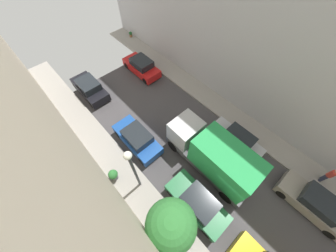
% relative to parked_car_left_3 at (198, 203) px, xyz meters
% --- Properties ---
extents(ground, '(32.00, 32.00, 0.00)m').
position_rel_parked_car_left_3_xyz_m(ground, '(2.70, -1.10, -0.72)').
color(ground, '#423F42').
extents(sidewalk_left, '(2.00, 44.00, 0.15)m').
position_rel_parked_car_left_3_xyz_m(sidewalk_left, '(-2.30, -1.10, -0.64)').
color(sidewalk_left, gray).
rests_on(sidewalk_left, ground).
extents(sidewalk_right, '(2.00, 44.00, 0.15)m').
position_rel_parked_car_left_3_xyz_m(sidewalk_right, '(7.70, -1.10, -0.64)').
color(sidewalk_right, gray).
rests_on(sidewalk_right, ground).
extents(parked_car_left_3, '(1.78, 4.20, 1.57)m').
position_rel_parked_car_left_3_xyz_m(parked_car_left_3, '(0.00, 0.00, 0.00)').
color(parked_car_left_3, '#1E6638').
rests_on(parked_car_left_3, ground).
extents(parked_car_left_4, '(1.78, 4.20, 1.57)m').
position_rel_parked_car_left_3_xyz_m(parked_car_left_4, '(0.00, 6.24, 0.00)').
color(parked_car_left_4, '#194799').
rests_on(parked_car_left_4, ground).
extents(parked_car_left_5, '(1.78, 4.20, 1.57)m').
position_rel_parked_car_left_3_xyz_m(parked_car_left_5, '(0.00, 13.46, 0.00)').
color(parked_car_left_5, black).
rests_on(parked_car_left_5, ground).
extents(parked_car_right_1, '(1.78, 4.20, 1.57)m').
position_rel_parked_car_left_3_xyz_m(parked_car_right_1, '(5.40, -4.95, 0.00)').
color(parked_car_right_1, gray).
rests_on(parked_car_right_1, ground).
extents(parked_car_right_2, '(1.78, 4.20, 1.57)m').
position_rel_parked_car_left_3_xyz_m(parked_car_right_2, '(5.40, 1.05, 0.00)').
color(parked_car_right_2, silver).
rests_on(parked_car_right_2, ground).
extents(parked_car_right_3, '(1.78, 4.20, 1.57)m').
position_rel_parked_car_left_3_xyz_m(parked_car_right_3, '(5.40, 12.63, 0.00)').
color(parked_car_right_3, red).
rests_on(parked_car_right_3, ground).
extents(delivery_truck, '(2.26, 6.60, 3.38)m').
position_rel_parked_car_left_3_xyz_m(delivery_truck, '(2.70, 1.23, 1.07)').
color(delivery_truck, '#4C4C51').
rests_on(delivery_truck, ground).
extents(pedestrian, '(0.40, 0.36, 1.72)m').
position_rel_parked_car_left_3_xyz_m(pedestrian, '(7.62, -4.73, 0.35)').
color(pedestrian, '#2D334C').
rests_on(pedestrian, sidewalk_right).
extents(street_tree_0, '(2.39, 2.39, 4.67)m').
position_rel_parked_car_left_3_xyz_m(street_tree_0, '(-2.28, 0.06, 2.87)').
color(street_tree_0, brown).
rests_on(street_tree_0, sidewalk_left).
extents(potted_plant_1, '(0.65, 0.65, 1.02)m').
position_rel_parked_car_left_3_xyz_m(potted_plant_1, '(-2.91, 5.06, 0.02)').
color(potted_plant_1, slate).
rests_on(potted_plant_1, sidewalk_left).
extents(potted_plant_3, '(0.37, 0.37, 0.62)m').
position_rel_parked_car_left_3_xyz_m(potted_plant_3, '(8.26, 18.50, -0.24)').
color(potted_plant_3, brown).
rests_on(potted_plant_3, sidewalk_right).
extents(lamp_post, '(0.44, 0.44, 4.99)m').
position_rel_parked_car_left_3_xyz_m(lamp_post, '(-1.90, 3.52, 2.76)').
color(lamp_post, '#333338').
rests_on(lamp_post, sidewalk_left).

